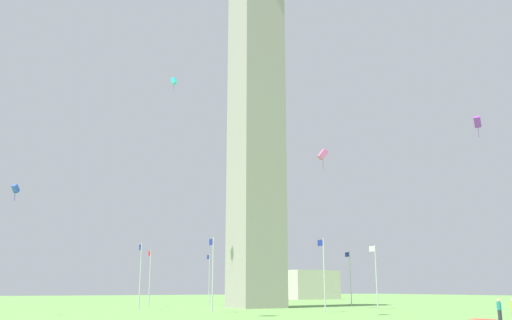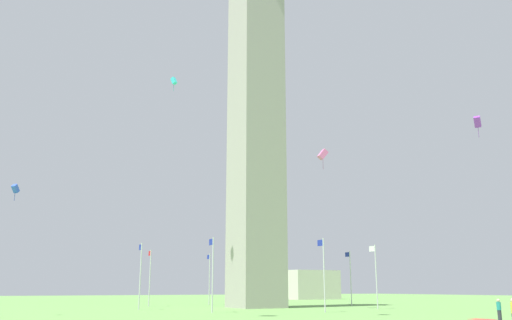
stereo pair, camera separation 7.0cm
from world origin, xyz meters
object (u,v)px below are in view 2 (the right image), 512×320
Objects in this scene: picnic_blanket_near_first_person at (482,319)px; kite_blue_box at (15,189)px; kite_pink_box at (323,154)px; flagpole_sw at (376,273)px; flagpole_ne at (150,275)px; distant_building at (294,285)px; flagpole_n at (209,276)px; flagpole_w at (350,275)px; kite_purple_box at (477,122)px; flagpole_nw at (284,277)px; flagpole_se at (212,271)px; kite_cyan_box at (174,81)px; flagpole_s at (324,271)px; flagpole_e at (140,273)px; person_teal_shirt at (499,310)px; obelisk_monument at (256,104)px.

kite_blue_box is at bearing 55.87° from picnic_blanket_near_first_person.
flagpole_sw is at bearing -113.34° from kite_pink_box.
flagpole_ne reaches higher than distant_building.
flagpole_n and flagpole_ne have the same top height.
kite_blue_box is at bearing 135.24° from flagpole_ne.
flagpole_w is 28.59m from kite_purple_box.
distant_building is (37.30, -24.92, -1.01)m from flagpole_nw.
flagpole_se is 20.38m from kite_blue_box.
kite_purple_box is (-13.12, -4.16, 15.93)m from flagpole_sw.
flagpole_ne is at bearing -7.55° from kite_cyan_box.
kite_cyan_box reaches higher than flagpole_nw.
flagpole_se is 32.72m from kite_purple_box.
flagpole_s is 30.18m from kite_cyan_box.
flagpole_w is 2.83× the size of kite_pink_box.
kite_purple_box is 76.50m from distant_building.
distant_building is at bearing -46.54° from flagpole_e.
flagpole_se is (-25.64, 10.62, 0.00)m from flagpole_n.
distant_building is 85.23m from picnic_blanket_near_first_person.
distant_building is (81.21, -32.32, 2.33)m from person_teal_shirt.
picnic_blanket_near_first_person is at bearing -144.82° from flagpole_se.
obelisk_monument is 7.18× the size of flagpole_nw.
distant_building is (47.92, -50.56, -1.01)m from flagpole_e.
picnic_blanket_near_first_person is (-30.31, -15.98, -27.85)m from kite_cyan_box.
flagpole_se is at bearing 112.50° from flagpole_w.
obelisk_monument is at bearing -24.15° from person_teal_shirt.
flagpole_nw reaches higher than distant_building.
kite_blue_box is 0.59× the size of kite_pink_box.
kite_purple_box is at bearing 179.42° from flagpole_w.
flagpole_ne is (-4.40, 10.62, 0.00)m from flagpole_n.
flagpole_nw is (-0.00, -21.24, 0.00)m from flagpole_ne.
distant_building is (58.54, -24.92, -1.01)m from flagpole_sw.
flagpole_nw is at bearing -16.30° from kite_pink_box.
kite_cyan_box is at bearing 40.54° from flagpole_s.
flagpole_e and flagpole_sw have the same top height.
flagpole_s is 21.24m from flagpole_w.
flagpole_w is at bearing -45.00° from flagpole_s.
flagpole_nw is 4.63× the size of person_teal_shirt.
flagpole_w and flagpole_nw have the same top height.
kite_cyan_box is at bearing 172.45° from flagpole_ne.
flagpole_n is 0.35× the size of distant_building.
flagpole_se and flagpole_w have the same top height.
flagpole_w is 33.34m from picnic_blanket_near_first_person.
flagpole_s is 27.75m from flagpole_nw.
picnic_blanket_near_first_person is (-31.14, -18.86, -4.13)m from flagpole_e.
obelisk_monument is at bearing -90.24° from flagpole_e.
kite_pink_box reaches higher than picnic_blanket_near_first_person.
kite_blue_box is 47.70m from kite_purple_box.
flagpole_ne is 26.38m from kite_cyan_box.
kite_pink_box reaches higher than flagpole_ne.
flagpole_w is at bearing -88.25° from kite_cyan_box.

